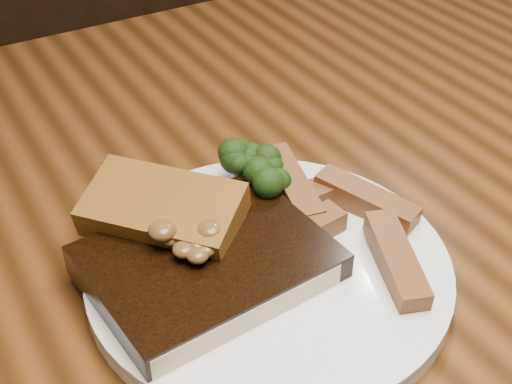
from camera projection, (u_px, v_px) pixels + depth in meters
dining_table at (272, 299)px, 0.65m from camera, size 1.60×0.90×0.75m
chair_far at (137, 81)px, 1.26m from camera, size 0.48×0.48×0.95m
plate at (269, 272)px, 0.54m from camera, size 0.30×0.30×0.01m
steak at (208, 263)px, 0.52m from camera, size 0.18×0.14×0.02m
steak_bone at (247, 317)px, 0.48m from camera, size 0.15×0.03×0.02m
mushroom_pile at (200, 236)px, 0.50m from camera, size 0.06×0.06×0.03m
garlic_bread at (165, 230)px, 0.55m from camera, size 0.12×0.13×0.03m
potato_wedges at (340, 226)px, 0.55m from camera, size 0.11×0.11×0.02m
broccoli_cluster at (261, 173)px, 0.59m from camera, size 0.07×0.07×0.04m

